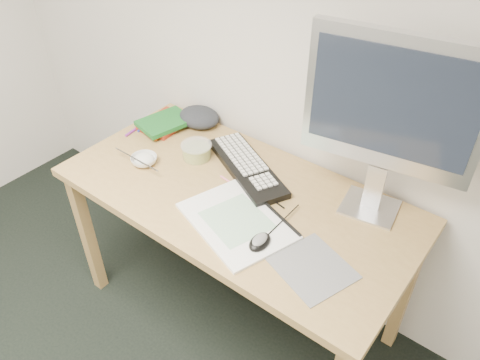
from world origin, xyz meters
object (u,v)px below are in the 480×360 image
object	(u,v)px
desk	(236,209)
sketchpad	(237,221)
rice_bowl	(144,160)
keyboard	(247,167)
monitor	(392,110)

from	to	relation	value
desk	sketchpad	xyz separation A→B (m)	(0.10, -0.13, 0.09)
rice_bowl	keyboard	bearing A→B (deg)	31.86
keyboard	rice_bowl	size ratio (longest dim) A/B	4.29
rice_bowl	sketchpad	bearing A→B (deg)	-4.51
keyboard	monitor	distance (m)	0.65
sketchpad	rice_bowl	world-z (taller)	rice_bowl
keyboard	monitor	world-z (taller)	monitor
sketchpad	rice_bowl	xyz separation A→B (m)	(-0.53, 0.04, 0.01)
desk	monitor	bearing A→B (deg)	27.94
keyboard	sketchpad	bearing A→B (deg)	-32.37
desk	rice_bowl	bearing A→B (deg)	-168.45
desk	monitor	size ratio (longest dim) A/B	2.10
desk	monitor	world-z (taller)	monitor
monitor	rice_bowl	size ratio (longest dim) A/B	6.10
monitor	rice_bowl	world-z (taller)	monitor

